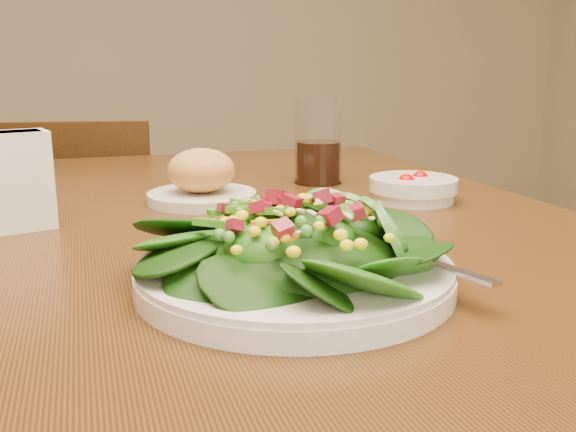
% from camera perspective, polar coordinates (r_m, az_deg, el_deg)
% --- Properties ---
extents(dining_table, '(0.90, 1.40, 0.75)m').
position_cam_1_polar(dining_table, '(0.87, -2.38, -7.27)').
color(dining_table, '#4E2E0F').
rests_on(dining_table, ground_plane).
extents(chair_far, '(0.44, 0.45, 0.82)m').
position_cam_1_polar(chair_far, '(1.76, -17.24, -4.29)').
color(chair_far, '#3A1F0B').
rests_on(chair_far, ground_plane).
extents(salad_plate, '(0.30, 0.30, 0.09)m').
position_cam_1_polar(salad_plate, '(0.61, 1.51, -3.31)').
color(salad_plate, silver).
rests_on(salad_plate, dining_table).
extents(bread_plate, '(0.16, 0.16, 0.08)m').
position_cam_1_polar(bread_plate, '(0.97, -7.70, 3.13)').
color(bread_plate, silver).
rests_on(bread_plate, dining_table).
extents(tomato_bowl, '(0.13, 0.13, 0.04)m').
position_cam_1_polar(tomato_bowl, '(1.00, 11.05, 2.40)').
color(tomato_bowl, silver).
rests_on(tomato_bowl, dining_table).
extents(drinking_glass, '(0.08, 0.08, 0.15)m').
position_cam_1_polar(drinking_glass, '(1.12, 2.71, 6.11)').
color(drinking_glass, silver).
rests_on(drinking_glass, dining_table).
extents(napkin_holder, '(0.11, 0.07, 0.12)m').
position_cam_1_polar(napkin_holder, '(0.87, -23.46, 3.07)').
color(napkin_holder, white).
rests_on(napkin_holder, dining_table).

